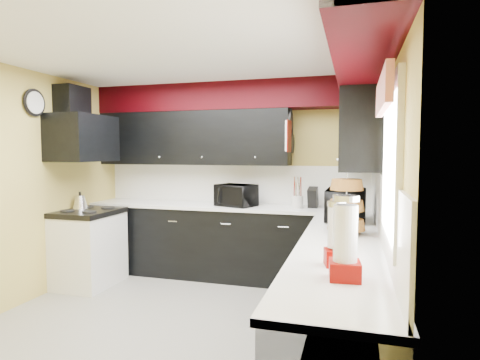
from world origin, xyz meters
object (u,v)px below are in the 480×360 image
at_px(toaster_oven, 236,195).
at_px(kettle, 80,202).
at_px(knife_block, 313,198).
at_px(utensil_crock, 297,202).
at_px(microwave, 346,205).

xyz_separation_m(toaster_oven, kettle, (-1.83, -0.60, -0.07)).
bearing_deg(toaster_oven, knife_block, 27.34).
distance_m(toaster_oven, kettle, 1.93).
height_order(knife_block, kettle, knife_block).
bearing_deg(utensil_crock, microwave, -51.32).
distance_m(utensil_crock, knife_block, 0.20).
height_order(toaster_oven, knife_block, toaster_oven).
bearing_deg(microwave, knife_block, 27.81).
height_order(toaster_oven, utensil_crock, toaster_oven).
relative_size(toaster_oven, kettle, 2.59).
height_order(toaster_oven, kettle, toaster_oven).
relative_size(microwave, kettle, 3.08).
distance_m(utensil_crock, kettle, 2.68).
relative_size(utensil_crock, knife_block, 0.62).
bearing_deg(kettle, knife_block, 14.20).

